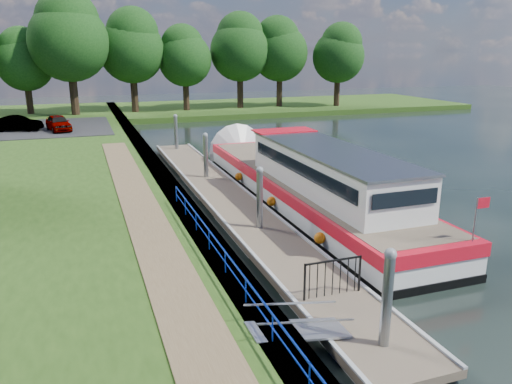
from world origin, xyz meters
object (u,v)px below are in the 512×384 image
object	(u,v)px
barge	(301,181)
car_b	(18,123)
car_a	(58,123)
pontoon	(229,202)

from	to	relation	value
barge	car_b	world-z (taller)	barge
barge	car_a	world-z (taller)	barge
pontoon	barge	bearing A→B (deg)	-9.60
barge	car_a	xyz separation A→B (m)	(-11.89, 23.24, 0.41)
pontoon	car_a	distance (m)	24.14
pontoon	car_a	size ratio (longest dim) A/B	7.66
pontoon	barge	world-z (taller)	barge
pontoon	car_b	bearing A→B (deg)	116.02
pontoon	car_b	world-z (taller)	car_b
barge	car_a	distance (m)	26.11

